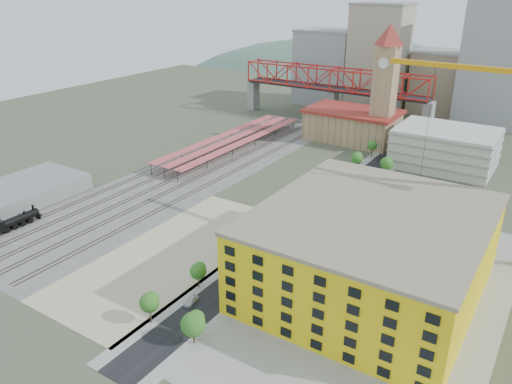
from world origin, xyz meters
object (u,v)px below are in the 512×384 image
Objects in this scene: clock_tower at (386,76)px; locomotive at (9,224)px; construction_building at (370,251)px; site_trailer_c at (283,239)px; site_trailer_a at (240,273)px; site_trailer_d at (291,232)px; site_trailer_b at (252,263)px; car_0 at (191,301)px.

clock_tower is 141.97m from locomotive.
site_trailer_c is at bearing 163.83° from construction_building.
site_trailer_a is 1.03× the size of site_trailer_d.
site_trailer_d is at bearing 73.60° from site_trailer_b.
construction_building is at bearing -1.57° from site_trailer_b.
clock_tower is at bearing 65.42° from locomotive.
site_trailer_d reaches higher than car_0.
clock_tower reaches higher than site_trailer_a.
site_trailer_c reaches higher than car_0.
construction_building reaches higher than site_trailer_d.
site_trailer_d is (0.00, 23.93, -0.04)m from site_trailer_a.
site_trailer_c is at bearing 27.48° from locomotive.
car_0 is at bearing -101.55° from site_trailer_d.
site_trailer_d is 2.30× the size of car_0.
locomotive is at bearing -163.77° from construction_building.
site_trailer_a is at bearing -97.02° from site_trailer_d.
site_trailer_b is at bearing 16.77° from locomotive.
site_trailer_c is (66.00, 34.32, -0.56)m from locomotive.
site_trailer_a is at bearing -155.61° from construction_building.
site_trailer_a is 0.99× the size of site_trailer_c.
locomotive is (-92.00, -26.78, -7.52)m from construction_building.
site_trailer_d is 37.95m from car_0.
construction_building reaches higher than site_trailer_a.
site_trailer_b is 19.03m from site_trailer_d.
construction_building reaches higher than car_0.
site_trailer_b is 19.05m from car_0.
site_trailer_a is (66.00, 14.99, -0.57)m from locomotive.
site_trailer_a is (8.00, -111.78, -27.38)m from clock_tower.
site_trailer_c is (8.00, -92.45, -27.36)m from clock_tower.
locomotive is at bearing 173.68° from car_0.
clock_tower is 128.86m from car_0.
site_trailer_c reaches higher than site_trailer_d.
locomotive is at bearing -114.58° from clock_tower.
site_trailer_c reaches higher than site_trailer_a.
clock_tower reaches higher than locomotive.
car_0 is (-3.00, -13.90, -0.63)m from site_trailer_a.
clock_tower is 5.62× the size of site_trailer_b.
construction_building is 96.11m from locomotive.
car_0 is (63.00, 1.09, -1.20)m from locomotive.
clock_tower is 2.56× the size of locomotive.
construction_building is 5.39× the size of site_trailer_d.
locomotive is 63.02m from car_0.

